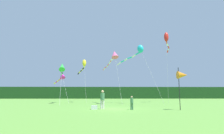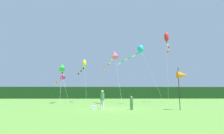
% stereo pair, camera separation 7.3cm
% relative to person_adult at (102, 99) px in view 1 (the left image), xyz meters
% --- Properties ---
extents(ground_plane, '(120.00, 120.00, 0.00)m').
position_rel_person_adult_xyz_m(ground_plane, '(1.06, 0.25, -0.97)').
color(ground_plane, '#5B9338').
extents(distant_treeline, '(108.00, 3.85, 3.78)m').
position_rel_person_adult_xyz_m(distant_treeline, '(1.06, 45.25, 0.92)').
color(distant_treeline, '#193D19').
rests_on(distant_treeline, ground).
extents(person_adult, '(0.38, 0.38, 1.74)m').
position_rel_person_adult_xyz_m(person_adult, '(0.00, 0.00, 0.00)').
color(person_adult, silver).
rests_on(person_adult, ground).
extents(person_child, '(0.27, 0.27, 1.22)m').
position_rel_person_adult_xyz_m(person_child, '(2.63, -0.90, -0.29)').
color(person_child, '#3F724C').
rests_on(person_child, ground).
extents(cooler_box, '(0.53, 0.40, 0.35)m').
position_rel_person_adult_xyz_m(cooler_box, '(-0.73, -0.30, -0.80)').
color(cooler_box, silver).
rests_on(cooler_box, ground).
extents(banner_flag_pole, '(0.90, 0.70, 3.74)m').
position_rel_person_adult_xyz_m(banner_flag_pole, '(7.15, -1.27, 2.06)').
color(banner_flag_pole, black).
rests_on(banner_flag_pole, ground).
extents(kite_red, '(2.17, 5.75, 11.93)m').
position_rel_person_adult_xyz_m(kite_red, '(10.61, 13.14, 9.86)').
color(kite_red, '#B2B2B2').
rests_on(kite_red, ground).
extents(kite_yellow, '(2.49, 6.24, 7.42)m').
position_rel_person_adult_xyz_m(kite_yellow, '(-3.68, 14.66, 5.51)').
color(kite_yellow, '#B2B2B2').
rests_on(kite_yellow, ground).
extents(kite_green, '(1.92, 9.18, 6.39)m').
position_rel_person_adult_xyz_m(kite_green, '(-6.50, 10.97, 4.45)').
color(kite_green, '#B2B2B2').
rests_on(kite_green, ground).
extents(kite_cyan, '(5.81, 7.68, 8.99)m').
position_rel_person_adult_xyz_m(kite_cyan, '(5.20, 10.42, 7.06)').
color(kite_cyan, '#B2B2B2').
rests_on(kite_cyan, ground).
extents(kite_magenta, '(3.87, 5.34, 5.32)m').
position_rel_person_adult_xyz_m(kite_magenta, '(-7.32, 14.27, 3.50)').
color(kite_magenta, '#B2B2B2').
rests_on(kite_magenta, ground).
extents(kite_rainbow, '(2.77, 8.97, 7.94)m').
position_rel_person_adult_xyz_m(kite_rainbow, '(1.36, 9.89, 6.07)').
color(kite_rainbow, '#B2B2B2').
rests_on(kite_rainbow, ground).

